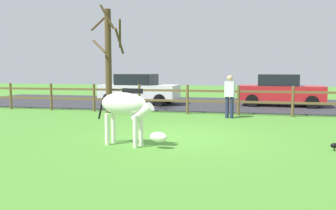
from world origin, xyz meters
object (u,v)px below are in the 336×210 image
object	(u,v)px
visitor_near_fence	(230,94)
zebra	(127,108)
bare_tree	(109,57)
parked_car_red	(280,90)
parked_car_white	(139,89)
crow_on_grass	(335,145)

from	to	relation	value
visitor_near_fence	zebra	bearing A→B (deg)	-112.10
zebra	bare_tree	bearing A→B (deg)	115.38
parked_car_red	zebra	bearing A→B (deg)	-114.00
bare_tree	parked_car_red	xyz separation A→B (m)	(7.38, 4.00, -1.52)
bare_tree	parked_car_red	world-z (taller)	bare_tree
parked_car_white	visitor_near_fence	size ratio (longest dim) A/B	2.49
bare_tree	zebra	world-z (taller)	bare_tree
zebra	parked_car_white	size ratio (longest dim) A/B	0.47
crow_on_grass	visitor_near_fence	world-z (taller)	visitor_near_fence
parked_car_red	visitor_near_fence	bearing A→B (deg)	-116.19
bare_tree	crow_on_grass	bearing A→B (deg)	-35.82
zebra	parked_car_white	bearing A→B (deg)	105.43
zebra	crow_on_grass	world-z (taller)	zebra
crow_on_grass	parked_car_white	size ratio (longest dim) A/B	0.05
parked_car_white	parked_car_red	bearing A→B (deg)	4.82
bare_tree	parked_car_red	size ratio (longest dim) A/B	1.10
zebra	parked_car_red	xyz separation A→B (m)	(4.49, 10.09, -0.08)
parked_car_red	visitor_near_fence	xyz separation A→B (m)	(-2.26, -4.60, 0.06)
bare_tree	parked_car_white	distance (m)	3.73
zebra	parked_car_white	distance (m)	9.84
parked_car_white	crow_on_grass	bearing A→B (deg)	-50.23
bare_tree	parked_car_white	size ratio (longest dim) A/B	1.10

